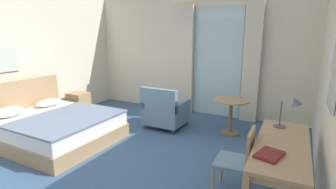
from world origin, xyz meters
TOP-DOWN VIEW (x-y plane):
  - ground at (0.00, 0.00)m, footprint 5.98×6.68m
  - wall_back at (0.00, 3.08)m, footprint 5.58×0.12m
  - balcony_glass_door at (0.56, 3.00)m, footprint 1.20×0.02m
  - curtain_panel_left at (-0.25, 2.90)m, footprint 0.56×0.10m
  - curtain_panel_right at (1.38, 2.90)m, footprint 0.36×0.10m
  - bed at (-1.53, 0.12)m, footprint 2.03×1.75m
  - nightstand at (-2.30, 1.47)m, footprint 0.43×0.40m
  - writing_desk at (2.26, 0.07)m, footprint 0.58×1.60m
  - desk_chair at (1.82, -0.02)m, footprint 0.41×0.45m
  - desk_lamp at (2.30, 0.57)m, footprint 0.31×0.20m
  - closed_book at (2.17, -0.33)m, footprint 0.28×0.34m
  - armchair_by_window at (-0.07, 1.66)m, footprint 0.79×0.76m
  - round_cafe_table at (1.22, 1.96)m, footprint 0.67×0.67m
  - framed_picture at (-2.65, 0.12)m, footprint 0.03×0.42m
  - wall_mirror at (2.65, 0.07)m, footprint 0.02×0.56m

SIDE VIEW (x-z plane):
  - ground at x=0.00m, z-range -0.10..0.00m
  - nightstand at x=-2.30m, z-range 0.00..0.55m
  - bed at x=-1.53m, z-range -0.24..0.79m
  - armchair_by_window at x=-0.07m, z-range -0.09..0.78m
  - desk_chair at x=1.82m, z-range 0.06..0.92m
  - round_cafe_table at x=1.22m, z-range 0.16..0.85m
  - writing_desk at x=2.26m, z-range 0.28..1.02m
  - closed_book at x=2.17m, z-range 0.74..0.77m
  - desk_lamp at x=2.30m, z-range 0.82..1.27m
  - balcony_glass_door at x=0.56m, z-range 0.00..2.50m
  - curtain_panel_left at x=-0.25m, z-range 0.00..2.57m
  - curtain_panel_right at x=1.38m, z-range 0.00..2.57m
  - wall_back at x=0.00m, z-range 0.00..2.84m
  - framed_picture at x=-2.65m, z-range 1.20..1.65m
  - wall_mirror at x=2.65m, z-range 1.19..1.89m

